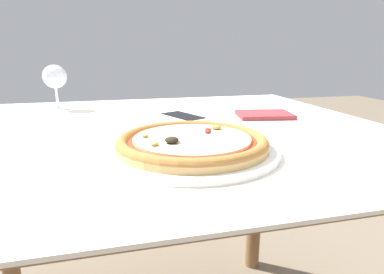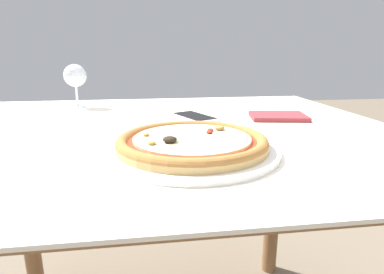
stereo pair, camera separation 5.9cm
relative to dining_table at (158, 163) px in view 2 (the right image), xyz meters
name	(u,v)px [view 2 (the right image)]	position (x,y,z in m)	size (l,w,h in m)	color
dining_table	(158,163)	(0.00, 0.00, 0.00)	(1.18, 0.97, 0.75)	brown
pizza_plate	(192,144)	(0.06, -0.22, 0.11)	(0.32, 0.32, 0.04)	white
wine_glass_far_left	(75,77)	(-0.25, 0.32, 0.19)	(0.07, 0.07, 0.14)	silver
cell_phone	(194,117)	(0.11, 0.08, 0.10)	(0.12, 0.16, 0.01)	white
napkin_folded	(278,116)	(0.34, 0.06, 0.10)	(0.17, 0.13, 0.01)	#933338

